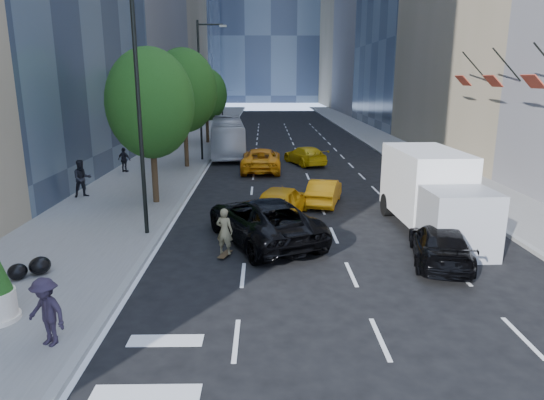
{
  "coord_description": "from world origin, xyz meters",
  "views": [
    {
      "loc": [
        -1.81,
        -14.54,
        6.16
      ],
      "look_at": [
        -1.51,
        3.51,
        1.6
      ],
      "focal_mm": 32.0,
      "sensor_mm": 36.0,
      "label": 1
    }
  ],
  "objects_px": {
    "skateboarder": "(225,234)",
    "black_sedan_lincoln": "(263,220)",
    "box_truck": "(433,193)",
    "city_bus": "(227,137)",
    "black_sedan_mercedes": "(440,244)"
  },
  "relations": [
    {
      "from": "box_truck",
      "to": "city_bus",
      "type": "bearing_deg",
      "value": 113.18
    },
    {
      "from": "box_truck",
      "to": "skateboarder",
      "type": "bearing_deg",
      "value": -163.89
    },
    {
      "from": "skateboarder",
      "to": "black_sedan_lincoln",
      "type": "distance_m",
      "value": 2.15
    },
    {
      "from": "city_bus",
      "to": "box_truck",
      "type": "xyz_separation_m",
      "value": [
        9.79,
        -20.95,
        0.18
      ]
    },
    {
      "from": "black_sedan_lincoln",
      "to": "city_bus",
      "type": "relative_size",
      "value": 0.58
    },
    {
      "from": "skateboarder",
      "to": "city_bus",
      "type": "xyz_separation_m",
      "value": [
        -1.6,
        23.61,
        0.66
      ]
    },
    {
      "from": "black_sedan_lincoln",
      "to": "box_truck",
      "type": "relative_size",
      "value": 0.89
    },
    {
      "from": "black_sedan_mercedes",
      "to": "city_bus",
      "type": "relative_size",
      "value": 0.42
    },
    {
      "from": "black_sedan_lincoln",
      "to": "black_sedan_mercedes",
      "type": "relative_size",
      "value": 1.37
    },
    {
      "from": "skateboarder",
      "to": "box_truck",
      "type": "xyz_separation_m",
      "value": [
        8.19,
        2.66,
        0.84
      ]
    },
    {
      "from": "skateboarder",
      "to": "black_sedan_mercedes",
      "type": "distance_m",
      "value": 7.43
    },
    {
      "from": "black_sedan_lincoln",
      "to": "box_truck",
      "type": "xyz_separation_m",
      "value": [
        6.84,
        0.98,
        0.81
      ]
    },
    {
      "from": "box_truck",
      "to": "black_sedan_mercedes",
      "type": "bearing_deg",
      "value": -105.29
    },
    {
      "from": "skateboarder",
      "to": "city_bus",
      "type": "bearing_deg",
      "value": -67.74
    },
    {
      "from": "black_sedan_mercedes",
      "to": "city_bus",
      "type": "bearing_deg",
      "value": -57.02
    }
  ]
}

